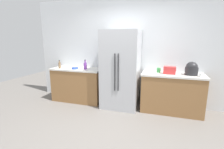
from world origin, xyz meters
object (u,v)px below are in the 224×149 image
at_px(toaster, 169,70).
at_px(cup_a, 201,75).
at_px(bottle_a, 60,65).
at_px(refrigerator, 121,70).
at_px(rice_cooker, 192,69).
at_px(bottle_b, 85,66).
at_px(cup_b, 159,70).
at_px(bowl_a, 75,68).

height_order(toaster, cup_a, toaster).
relative_size(bottle_a, cup_a, 2.79).
height_order(refrigerator, rice_cooker, refrigerator).
bearing_deg(rice_cooker, bottle_b, -178.43).
relative_size(toaster, cup_b, 2.43).
xyz_separation_m(bottle_a, bowl_a, (0.44, 0.03, -0.07)).
bearing_deg(refrigerator, bottle_a, -176.52).
xyz_separation_m(cup_a, bowl_a, (-2.95, 0.04, -0.02)).
relative_size(cup_a, cup_b, 0.75).
xyz_separation_m(rice_cooker, cup_b, (-0.69, 0.07, -0.08)).
height_order(rice_cooker, cup_b, rice_cooker).
bearing_deg(refrigerator, rice_cooker, 1.80).
xyz_separation_m(refrigerator, cup_a, (1.73, -0.11, 0.00)).
relative_size(refrigerator, bottle_b, 7.54).
relative_size(rice_cooker, cup_b, 2.70).
bearing_deg(cup_b, toaster, -22.77).
bearing_deg(refrigerator, cup_b, 7.74).
bearing_deg(cup_a, refrigerator, 176.30).
relative_size(rice_cooker, bottle_b, 1.17).
xyz_separation_m(bottle_a, bottle_b, (0.72, 0.08, 0.01)).
xyz_separation_m(refrigerator, cup_b, (0.89, 0.12, 0.02)).
height_order(bottle_a, bottle_b, bottle_b).
xyz_separation_m(refrigerator, bottle_a, (-1.66, -0.10, 0.05)).
bearing_deg(cup_b, refrigerator, -172.26).
relative_size(refrigerator, toaster, 7.21).
bearing_deg(rice_cooker, refrigerator, -178.20).
bearing_deg(rice_cooker, cup_a, -45.50).
relative_size(refrigerator, cup_b, 17.49).
bearing_deg(bottle_b, bottle_a, -173.53).
height_order(refrigerator, bottle_a, refrigerator).
bearing_deg(bottle_b, refrigerator, 1.19).
bearing_deg(bottle_b, toaster, 1.16).
xyz_separation_m(cup_b, bowl_a, (-2.11, -0.19, -0.03)).
xyz_separation_m(toaster, bottle_b, (-2.07, -0.04, 0.01)).
distance_m(refrigerator, cup_b, 0.90).
distance_m(refrigerator, cup_a, 1.74).
distance_m(bottle_b, cup_b, 1.84).
xyz_separation_m(bottle_b, cup_b, (1.83, 0.14, -0.04)).
bearing_deg(cup_a, cup_b, 164.60).
relative_size(bottle_b, cup_a, 3.09).
relative_size(rice_cooker, cup_a, 3.60).
distance_m(refrigerator, bowl_a, 1.22).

